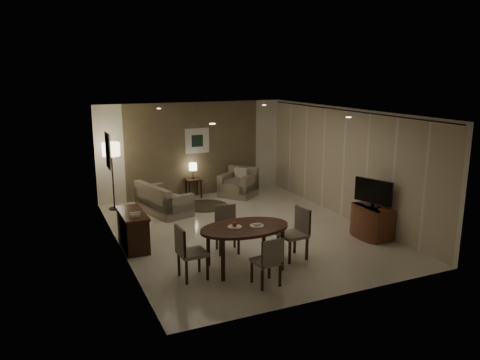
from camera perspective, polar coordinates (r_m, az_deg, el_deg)
name	(u,v)px	position (r m, az deg, el deg)	size (l,w,h in m)	color
room_shell	(236,170)	(10.70, -0.44, 1.27)	(5.50, 7.00, 2.70)	beige
taupe_accent	(194,149)	(13.54, -5.66, 3.72)	(3.96, 0.03, 2.70)	#746648
curtain_wall	(343,165)	(11.69, 12.50, 1.82)	(0.08, 6.70, 2.58)	beige
curtain_rod	(346,110)	(11.51, 12.83, 8.27)	(0.03, 0.03, 6.80)	black
art_back_frame	(197,141)	(13.51, -5.25, 4.78)	(0.72, 0.03, 0.72)	silver
art_back_canvas	(197,141)	(13.49, -5.23, 4.77)	(0.34, 0.01, 0.34)	black
art_left_frame	(108,151)	(10.64, -15.79, 3.44)	(0.03, 0.60, 0.80)	silver
art_left_canvas	(109,151)	(10.65, -15.72, 3.44)	(0.01, 0.46, 0.64)	gray
downlight_nl	(212,124)	(7.96, -3.39, 6.85)	(0.10, 0.10, 0.01)	white
downlight_nr	(349,117)	(9.31, 13.09, 7.45)	(0.10, 0.10, 0.01)	white
downlight_fl	(159,109)	(11.38, -9.87, 8.58)	(0.10, 0.10, 0.01)	white
downlight_fr	(264,105)	(12.37, 2.96, 9.11)	(0.10, 0.10, 0.01)	white
console_desk	(133,230)	(9.88, -12.90, -5.96)	(0.48, 1.20, 0.75)	#452216
telephone	(135,214)	(9.47, -12.67, -4.09)	(0.20, 0.14, 0.09)	white
tv_cabinet	(372,222)	(10.62, 15.81, -4.92)	(0.48, 0.90, 0.70)	brown
flat_tv	(373,192)	(10.43, 15.95, -1.43)	(0.06, 0.88, 0.60)	black
dining_table	(245,247)	(8.68, 0.59, -8.19)	(1.69, 1.05, 0.79)	#452216
chair_near	(266,261)	(8.01, 3.18, -9.77)	(0.42, 0.42, 0.87)	gray
chair_far	(227,230)	(9.38, -1.54, -6.09)	(0.45, 0.45, 0.93)	gray
chair_left	(193,252)	(8.27, -5.79, -8.76)	(0.47, 0.47, 0.96)	gray
chair_right	(293,234)	(9.10, 6.43, -6.57)	(0.48, 0.48, 0.99)	gray
plate_a	(235,227)	(8.52, -0.66, -5.73)	(0.26, 0.26, 0.02)	white
plate_b	(257,226)	(8.59, 2.07, -5.58)	(0.26, 0.26, 0.02)	white
fruit_apple	(235,224)	(8.50, -0.66, -5.40)	(0.09, 0.09, 0.09)	#992A11
napkin	(257,224)	(8.58, 2.07, -5.43)	(0.12, 0.08, 0.03)	white
round_rug	(205,206)	(12.67, -4.26, -3.15)	(1.24, 1.24, 0.01)	#3D3222
sofa	(164,198)	(12.13, -9.28, -2.20)	(0.81, 1.61, 0.76)	gray
armchair	(238,182)	(13.52, -0.25, -0.29)	(0.92, 0.87, 0.82)	gray
side_table	(194,188)	(13.49, -5.68, -0.98)	(0.43, 0.43, 0.55)	#321F10
table_lamp	(193,170)	(13.39, -5.75, 1.21)	(0.22, 0.22, 0.50)	#FFEAC1
floor_lamp	(113,176)	(12.57, -15.26, 0.42)	(0.45, 0.45, 1.77)	#FFE5B7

